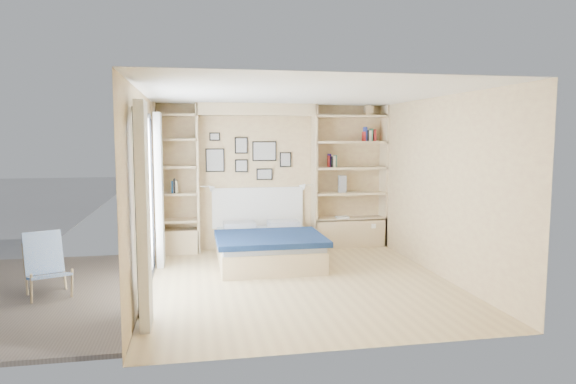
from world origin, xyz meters
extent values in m
plane|color=tan|center=(0.00, 0.00, 0.00)|extent=(4.50, 4.50, 0.00)
plane|color=tan|center=(0.00, 2.25, 1.25)|extent=(4.00, 0.00, 4.00)
plane|color=tan|center=(0.00, -2.25, 1.25)|extent=(4.00, 0.00, 4.00)
plane|color=tan|center=(-2.00, 0.00, 1.25)|extent=(0.00, 4.50, 4.50)
plane|color=tan|center=(2.00, 0.00, 1.25)|extent=(0.00, 4.50, 4.50)
plane|color=white|center=(0.00, 0.00, 2.50)|extent=(4.50, 4.50, 0.00)
cube|color=#CEB885|center=(-1.30, 2.08, 1.25)|extent=(0.04, 0.35, 2.50)
cube|color=#CEB885|center=(0.70, 2.08, 1.25)|extent=(0.04, 0.35, 2.50)
cube|color=#CEB885|center=(-0.30, 2.08, 2.40)|extent=(2.00, 0.35, 0.20)
cube|color=#CEB885|center=(1.98, 2.08, 1.25)|extent=(0.04, 0.35, 2.50)
cube|color=#CEB885|center=(-1.98, 2.08, 1.25)|extent=(0.04, 0.35, 2.50)
cube|color=#CEB885|center=(1.35, 2.08, 0.25)|extent=(1.30, 0.35, 0.50)
cube|color=#CEB885|center=(-1.65, 2.08, 0.20)|extent=(0.70, 0.35, 0.40)
cube|color=black|center=(-1.97, 0.00, 2.23)|extent=(0.04, 2.08, 0.06)
cube|color=black|center=(-1.97, 0.00, 0.03)|extent=(0.04, 2.08, 0.06)
cube|color=black|center=(-1.97, -1.02, 1.10)|extent=(0.04, 0.06, 2.20)
cube|color=black|center=(-1.97, 1.02, 1.10)|extent=(0.04, 0.06, 2.20)
cube|color=silver|center=(-1.98, 0.00, 1.12)|extent=(0.01, 2.00, 2.20)
cube|color=white|center=(-1.88, -1.30, 1.15)|extent=(0.10, 0.45, 2.30)
cube|color=white|center=(-1.88, 1.30, 1.15)|extent=(0.10, 0.45, 2.30)
cube|color=#CEB885|center=(1.35, 2.08, 0.50)|extent=(1.30, 0.35, 0.04)
cube|color=#CEB885|center=(1.35, 2.08, 0.95)|extent=(1.30, 0.35, 0.04)
cube|color=#CEB885|center=(1.35, 2.08, 1.40)|extent=(1.30, 0.35, 0.04)
cube|color=#CEB885|center=(1.35, 2.08, 1.85)|extent=(1.30, 0.35, 0.04)
cube|color=#CEB885|center=(1.35, 2.08, 2.30)|extent=(1.30, 0.35, 0.04)
cube|color=#CEB885|center=(-1.65, 2.08, 0.55)|extent=(0.70, 0.35, 0.04)
cube|color=#CEB885|center=(-1.65, 2.08, 1.00)|extent=(0.70, 0.35, 0.04)
cube|color=#CEB885|center=(-1.65, 2.08, 1.45)|extent=(0.70, 0.35, 0.04)
cube|color=#CEB885|center=(-1.65, 2.08, 1.90)|extent=(0.70, 0.35, 0.04)
cube|color=#CEB885|center=(-1.65, 2.08, 2.30)|extent=(0.70, 0.35, 0.04)
cube|color=#CEB885|center=(-0.27, 1.15, 0.16)|extent=(1.49, 1.86, 0.33)
cube|color=#A6ABB5|center=(-0.27, 1.15, 0.38)|extent=(1.45, 1.82, 0.10)
cube|color=#0E1E3D|center=(-0.27, 0.83, 0.45)|extent=(1.59, 1.30, 0.08)
cube|color=#A6ABB5|center=(-0.64, 1.78, 0.49)|extent=(0.51, 0.37, 0.12)
cube|color=#A6ABB5|center=(0.10, 1.78, 0.49)|extent=(0.51, 0.37, 0.12)
cube|color=white|center=(-0.27, 2.22, 0.72)|extent=(1.59, 0.04, 0.70)
cube|color=black|center=(-1.00, 2.23, 1.55)|extent=(0.32, 0.02, 0.40)
cube|color=gray|center=(-1.00, 2.21, 1.55)|extent=(0.28, 0.01, 0.36)
cube|color=black|center=(-0.55, 2.23, 1.80)|extent=(0.22, 0.02, 0.28)
cube|color=gray|center=(-0.55, 2.21, 1.80)|extent=(0.18, 0.01, 0.24)
cube|color=black|center=(-0.55, 2.23, 1.45)|extent=(0.22, 0.02, 0.22)
cube|color=gray|center=(-0.55, 2.21, 1.45)|extent=(0.18, 0.01, 0.18)
cube|color=black|center=(-0.15, 2.23, 1.70)|extent=(0.42, 0.02, 0.34)
cube|color=gray|center=(-0.15, 2.21, 1.70)|extent=(0.38, 0.01, 0.30)
cube|color=black|center=(-0.15, 2.23, 1.30)|extent=(0.28, 0.02, 0.20)
cube|color=gray|center=(-0.15, 2.21, 1.30)|extent=(0.24, 0.01, 0.16)
cube|color=black|center=(0.22, 2.23, 1.55)|extent=(0.20, 0.02, 0.26)
cube|color=gray|center=(0.22, 2.21, 1.55)|extent=(0.16, 0.01, 0.22)
cube|color=black|center=(-1.00, 2.23, 1.95)|extent=(0.18, 0.02, 0.14)
cube|color=gray|center=(-1.00, 2.21, 1.95)|extent=(0.14, 0.01, 0.10)
cylinder|color=silver|center=(-1.16, 2.00, 1.12)|extent=(0.20, 0.02, 0.02)
cone|color=white|center=(-1.06, 2.00, 1.10)|extent=(0.13, 0.12, 0.15)
cylinder|color=silver|center=(0.56, 2.00, 1.12)|extent=(0.20, 0.02, 0.02)
cone|color=white|center=(0.46, 2.00, 1.10)|extent=(0.13, 0.12, 0.15)
cube|color=#A51E1E|center=(0.97, 2.07, 1.52)|extent=(0.02, 0.15, 0.20)
cube|color=navy|center=(0.97, 2.07, 1.54)|extent=(0.03, 0.15, 0.23)
cube|color=black|center=(1.00, 2.07, 1.51)|extent=(0.03, 0.15, 0.19)
cube|color=beige|center=(1.05, 2.07, 1.52)|extent=(0.04, 0.15, 0.19)
cube|color=#26593F|center=(1.07, 2.07, 1.52)|extent=(0.03, 0.15, 0.21)
cube|color=#A51E1E|center=(1.60, 2.07, 1.95)|extent=(0.02, 0.15, 0.17)
cube|color=navy|center=(1.62, 2.07, 1.99)|extent=(0.03, 0.15, 0.25)
cube|color=black|center=(1.65, 2.07, 1.97)|extent=(0.03, 0.15, 0.19)
cube|color=#CAAC99|center=(1.69, 2.07, 1.96)|extent=(0.04, 0.15, 0.18)
cube|color=#265A3E|center=(1.72, 2.07, 1.98)|extent=(0.03, 0.15, 0.22)
cube|color=#A51E1E|center=(1.78, 2.07, 1.97)|extent=(0.03, 0.15, 0.21)
cube|color=navy|center=(-1.72, 2.07, 1.12)|extent=(0.02, 0.15, 0.20)
cube|color=black|center=(-1.68, 2.07, 1.14)|extent=(0.03, 0.15, 0.24)
cube|color=#BFB28C|center=(-1.64, 2.07, 1.12)|extent=(0.03, 0.15, 0.21)
cube|color=#CEB885|center=(1.67, 2.07, 2.40)|extent=(0.13, 0.13, 0.15)
cone|color=#CEB885|center=(1.67, 2.07, 2.51)|extent=(0.20, 0.20, 0.08)
cube|color=slate|center=(1.21, 2.07, 1.12)|extent=(0.12, 0.12, 0.30)
cube|color=white|center=(1.20, 2.02, 0.54)|extent=(0.22, 0.16, 0.03)
cube|color=#726254|center=(-3.60, 0.00, 0.00)|extent=(3.20, 4.00, 0.05)
cylinder|color=tan|center=(-3.23, -0.41, 0.20)|extent=(0.08, 0.13, 0.39)
cylinder|color=tan|center=(-2.83, -0.25, 0.20)|extent=(0.08, 0.13, 0.39)
cylinder|color=tan|center=(-3.44, 0.09, 0.30)|extent=(0.15, 0.31, 0.64)
cylinder|color=tan|center=(-3.04, 0.26, 0.30)|extent=(0.15, 0.31, 0.64)
cube|color=#3368BC|center=(-3.11, -0.15, 0.28)|extent=(0.62, 0.67, 0.14)
cube|color=#3368BC|center=(-3.25, 0.20, 0.50)|extent=(0.50, 0.37, 0.52)
camera|label=1|loc=(-1.39, -6.59, 1.94)|focal=32.00mm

